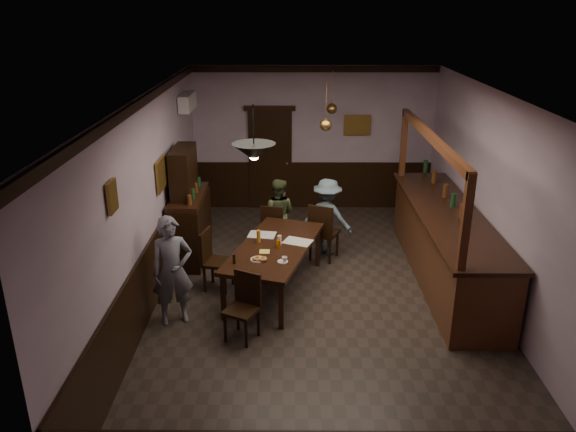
{
  "coord_description": "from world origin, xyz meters",
  "views": [
    {
      "loc": [
        -0.47,
        -7.5,
        4.19
      ],
      "look_at": [
        -0.51,
        0.42,
        1.15
      ],
      "focal_mm": 35.0,
      "sensor_mm": 36.0,
      "label": 1
    }
  ],
  "objects_px": {
    "person_seated_left": "(278,214)",
    "person_seated_right": "(327,217)",
    "soda_can": "(278,244)",
    "pendant_brass_far": "(332,109)",
    "pendant_brass_mid": "(326,125)",
    "chair_far_right": "(323,230)",
    "bar_counter": "(446,243)",
    "chair_near": "(244,303)",
    "pendant_iron": "(254,152)",
    "chair_far_left": "(273,227)",
    "chair_side": "(213,257)",
    "sideboard": "(189,215)",
    "person_standing": "(172,271)",
    "dining_table": "(275,249)",
    "coffee_cup": "(285,259)"
  },
  "relations": [
    {
      "from": "chair_far_left",
      "to": "soda_can",
      "type": "relative_size",
      "value": 7.64
    },
    {
      "from": "sideboard",
      "to": "bar_counter",
      "type": "height_order",
      "value": "bar_counter"
    },
    {
      "from": "person_seated_right",
      "to": "pendant_brass_mid",
      "type": "height_order",
      "value": "pendant_brass_mid"
    },
    {
      "from": "pendant_brass_far",
      "to": "sideboard",
      "type": "bearing_deg",
      "value": -147.2
    },
    {
      "from": "chair_far_right",
      "to": "soda_can",
      "type": "relative_size",
      "value": 8.5
    },
    {
      "from": "chair_far_left",
      "to": "pendant_brass_mid",
      "type": "bearing_deg",
      "value": -166.51
    },
    {
      "from": "chair_far_left",
      "to": "person_seated_left",
      "type": "relative_size",
      "value": 0.71
    },
    {
      "from": "dining_table",
      "to": "chair_near",
      "type": "xyz_separation_m",
      "value": [
        -0.37,
        -1.28,
        -0.19
      ]
    },
    {
      "from": "dining_table",
      "to": "person_seated_left",
      "type": "xyz_separation_m",
      "value": [
        0.01,
        1.61,
        -0.04
      ]
    },
    {
      "from": "chair_side",
      "to": "soda_can",
      "type": "bearing_deg",
      "value": -84.56
    },
    {
      "from": "pendant_brass_mid",
      "to": "bar_counter",
      "type": "bearing_deg",
      "value": -25.75
    },
    {
      "from": "chair_far_left",
      "to": "person_standing",
      "type": "bearing_deg",
      "value": 72.41
    },
    {
      "from": "chair_near",
      "to": "pendant_brass_far",
      "type": "height_order",
      "value": "pendant_brass_far"
    },
    {
      "from": "person_seated_left",
      "to": "soda_can",
      "type": "bearing_deg",
      "value": 103.03
    },
    {
      "from": "person_seated_left",
      "to": "person_seated_right",
      "type": "xyz_separation_m",
      "value": [
        0.86,
        -0.26,
        0.04
      ]
    },
    {
      "from": "chair_far_left",
      "to": "pendant_iron",
      "type": "relative_size",
      "value": 1.28
    },
    {
      "from": "dining_table",
      "to": "coffee_cup",
      "type": "distance_m",
      "value": 0.61
    },
    {
      "from": "chair_far_right",
      "to": "chair_near",
      "type": "xyz_separation_m",
      "value": [
        -1.15,
        -2.36,
        -0.06
      ]
    },
    {
      "from": "chair_near",
      "to": "person_standing",
      "type": "xyz_separation_m",
      "value": [
        -1.0,
        0.38,
        0.28
      ]
    },
    {
      "from": "sideboard",
      "to": "pendant_brass_mid",
      "type": "distance_m",
      "value": 2.77
    },
    {
      "from": "bar_counter",
      "to": "chair_side",
      "type": "bearing_deg",
      "value": -174.02
    },
    {
      "from": "soda_can",
      "to": "sideboard",
      "type": "relative_size",
      "value": 0.06
    },
    {
      "from": "pendant_brass_mid",
      "to": "dining_table",
      "type": "bearing_deg",
      "value": -120.67
    },
    {
      "from": "chair_far_right",
      "to": "pendant_brass_far",
      "type": "height_order",
      "value": "pendant_brass_far"
    },
    {
      "from": "sideboard",
      "to": "bar_counter",
      "type": "distance_m",
      "value": 4.28
    },
    {
      "from": "pendant_brass_far",
      "to": "chair_near",
      "type": "bearing_deg",
      "value": -108.46
    },
    {
      "from": "soda_can",
      "to": "pendant_brass_far",
      "type": "relative_size",
      "value": 0.15
    },
    {
      "from": "person_seated_right",
      "to": "chair_far_right",
      "type": "bearing_deg",
      "value": 96.37
    },
    {
      "from": "person_standing",
      "to": "sideboard",
      "type": "distance_m",
      "value": 2.13
    },
    {
      "from": "dining_table",
      "to": "chair_near",
      "type": "bearing_deg",
      "value": -106.02
    },
    {
      "from": "sideboard",
      "to": "chair_far_left",
      "type": "bearing_deg",
      "value": 4.86
    },
    {
      "from": "sideboard",
      "to": "pendant_iron",
      "type": "xyz_separation_m",
      "value": [
        1.27,
        -1.99,
        1.61
      ]
    },
    {
      "from": "chair_far_right",
      "to": "person_standing",
      "type": "xyz_separation_m",
      "value": [
        -2.14,
        -1.99,
        0.22
      ]
    },
    {
      "from": "sideboard",
      "to": "pendant_iron",
      "type": "distance_m",
      "value": 2.86
    },
    {
      "from": "chair_far_right",
      "to": "pendant_brass_mid",
      "type": "xyz_separation_m",
      "value": [
        0.03,
        0.28,
        1.74
      ]
    },
    {
      "from": "chair_near",
      "to": "bar_counter",
      "type": "distance_m",
      "value": 3.52
    },
    {
      "from": "pendant_iron",
      "to": "sideboard",
      "type": "bearing_deg",
      "value": 122.59
    },
    {
      "from": "coffee_cup",
      "to": "sideboard",
      "type": "relative_size",
      "value": 0.04
    },
    {
      "from": "pendant_iron",
      "to": "person_seated_left",
      "type": "bearing_deg",
      "value": 84.27
    },
    {
      "from": "pendant_brass_mid",
      "to": "chair_far_right",
      "type": "bearing_deg",
      "value": -95.65
    },
    {
      "from": "person_seated_right",
      "to": "bar_counter",
      "type": "relative_size",
      "value": 0.32
    },
    {
      "from": "person_standing",
      "to": "pendant_brass_far",
      "type": "relative_size",
      "value": 1.91
    },
    {
      "from": "soda_can",
      "to": "person_seated_left",
      "type": "bearing_deg",
      "value": 91.63
    },
    {
      "from": "person_seated_right",
      "to": "bar_counter",
      "type": "xyz_separation_m",
      "value": [
        1.83,
        -0.91,
        -0.09
      ]
    },
    {
      "from": "chair_far_left",
      "to": "chair_side",
      "type": "height_order",
      "value": "chair_side"
    },
    {
      "from": "chair_near",
      "to": "coffee_cup",
      "type": "xyz_separation_m",
      "value": [
        0.52,
        0.69,
        0.3
      ]
    },
    {
      "from": "chair_far_left",
      "to": "pendant_iron",
      "type": "distance_m",
      "value": 2.84
    },
    {
      "from": "person_seated_right",
      "to": "coffee_cup",
      "type": "xyz_separation_m",
      "value": [
        -0.72,
        -1.94,
        0.11
      ]
    },
    {
      "from": "chair_near",
      "to": "pendant_iron",
      "type": "bearing_deg",
      "value": 101.24
    },
    {
      "from": "person_standing",
      "to": "sideboard",
      "type": "relative_size",
      "value": 0.8
    }
  ]
}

